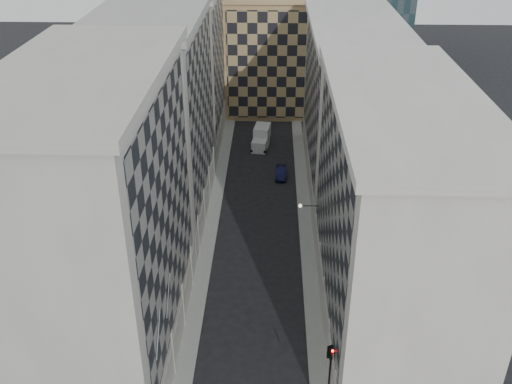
# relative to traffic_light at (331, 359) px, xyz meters

# --- Properties ---
(sidewalk_west) EXTENTS (1.50, 100.00, 0.15)m
(sidewalk_west) POSITION_rel_traffic_light_xyz_m (-11.15, 23.00, -3.09)
(sidewalk_west) COLOR gray
(sidewalk_west) RESTS_ON ground
(sidewalk_east) EXTENTS (1.50, 100.00, 0.15)m
(sidewalk_east) POSITION_rel_traffic_light_xyz_m (-0.65, 23.00, -3.09)
(sidewalk_east) COLOR gray
(sidewalk_east) RESTS_ON ground
(bldg_left_a) EXTENTS (10.80, 22.80, 23.70)m
(bldg_left_a) POSITION_rel_traffic_light_xyz_m (-16.78, 4.00, 8.66)
(bldg_left_a) COLOR #A5A195
(bldg_left_a) RESTS_ON ground
(bldg_left_b) EXTENTS (10.80, 22.80, 22.70)m
(bldg_left_b) POSITION_rel_traffic_light_xyz_m (-16.78, 26.00, 8.16)
(bldg_left_b) COLOR #9A988F
(bldg_left_b) RESTS_ON ground
(bldg_left_c) EXTENTS (10.80, 22.80, 21.70)m
(bldg_left_c) POSITION_rel_traffic_light_xyz_m (-16.78, 48.00, 7.66)
(bldg_left_c) COLOR #A5A195
(bldg_left_c) RESTS_ON ground
(bldg_right_a) EXTENTS (10.80, 26.80, 20.70)m
(bldg_right_a) POSITION_rel_traffic_light_xyz_m (4.98, 8.00, 7.15)
(bldg_right_a) COLOR #B7B1A8
(bldg_right_a) RESTS_ON ground
(bldg_right_b) EXTENTS (10.80, 28.80, 19.70)m
(bldg_right_b) POSITION_rel_traffic_light_xyz_m (4.99, 35.00, 6.68)
(bldg_right_b) COLOR #B7B1A8
(bldg_right_b) RESTS_ON ground
(tan_block) EXTENTS (16.80, 14.80, 18.80)m
(tan_block) POSITION_rel_traffic_light_xyz_m (-3.90, 60.89, 6.27)
(tan_block) COLOR tan
(tan_block) RESTS_ON ground
(flagpoles_left) EXTENTS (0.10, 6.33, 2.33)m
(flagpoles_left) POSITION_rel_traffic_light_xyz_m (-11.80, -1.00, 4.83)
(flagpoles_left) COLOR gray
(flagpoles_left) RESTS_ON ground
(bracket_lamp) EXTENTS (1.98, 0.36, 0.36)m
(bracket_lamp) POSITION_rel_traffic_light_xyz_m (-1.52, 17.00, 3.03)
(bracket_lamp) COLOR black
(bracket_lamp) RESTS_ON ground
(traffic_light) EXTENTS (0.52, 0.52, 4.21)m
(traffic_light) POSITION_rel_traffic_light_xyz_m (0.00, 0.00, 0.00)
(traffic_light) COLOR black
(traffic_light) RESTS_ON sidewalk_east
(box_truck) EXTENTS (2.81, 5.43, 2.85)m
(box_truck) POSITION_rel_traffic_light_xyz_m (-6.02, 44.53, -1.93)
(box_truck) COLOR silver
(box_truck) RESTS_ON ground
(dark_car) EXTENTS (1.38, 3.85, 1.26)m
(dark_car) POSITION_rel_traffic_light_xyz_m (-3.28, 34.99, -2.54)
(dark_car) COLOR #0F1137
(dark_car) RESTS_ON ground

